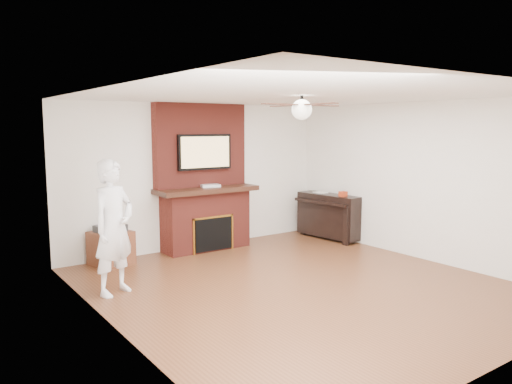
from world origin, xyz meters
TOP-DOWN VIEW (x-y plane):
  - room_shell at (0.00, 0.00)m, footprint 5.36×5.86m
  - fireplace at (0.00, 2.55)m, footprint 1.78×0.64m
  - tv at (0.00, 2.50)m, footprint 1.00×0.08m
  - ceiling_fan at (-0.00, 0.00)m, footprint 1.21×1.21m
  - person at (-2.10, 1.13)m, footprint 0.75×0.65m
  - side_table at (-1.68, 2.48)m, footprint 0.65×0.65m
  - piano at (2.29, 1.85)m, footprint 0.61×1.33m
  - cable_box at (0.07, 2.45)m, footprint 0.35×0.24m
  - candle_orange at (-0.11, 2.30)m, footprint 0.07×0.07m
  - candle_green at (0.07, 2.30)m, footprint 0.06×0.06m
  - candle_cream at (0.02, 2.31)m, footprint 0.08×0.08m
  - candle_blue at (0.16, 2.36)m, footprint 0.06×0.06m

SIDE VIEW (x-z plane):
  - candle_blue at x=0.16m, z-range 0.00..0.08m
  - candle_green at x=0.07m, z-range 0.00..0.10m
  - candle_cream at x=0.02m, z-range 0.00..0.12m
  - candle_orange at x=-0.11m, z-range 0.00..0.13m
  - side_table at x=-1.68m, z-range -0.02..0.59m
  - piano at x=2.29m, z-range -0.01..0.92m
  - person at x=-2.10m, z-range 0.00..1.71m
  - fireplace at x=0.00m, z-range -0.25..2.25m
  - cable_box at x=0.07m, z-range 1.08..1.13m
  - room_shell at x=0.00m, z-range -0.18..2.68m
  - tv at x=0.00m, z-range 1.38..1.98m
  - ceiling_fan at x=0.00m, z-range 2.18..2.49m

